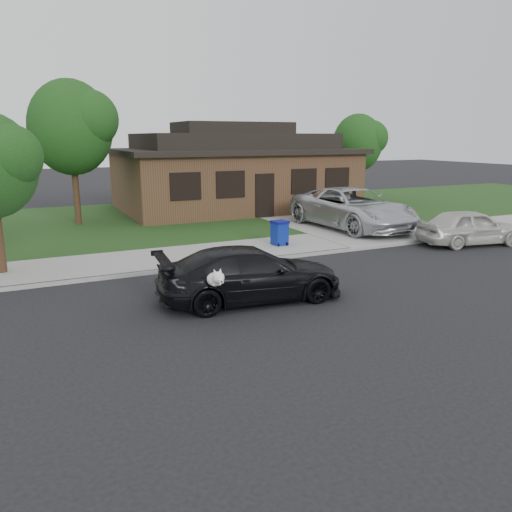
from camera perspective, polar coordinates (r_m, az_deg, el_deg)
name	(u,v)px	position (r m, az deg, el deg)	size (l,w,h in m)	color
ground	(312,291)	(13.42, 6.44, -4.00)	(120.00, 120.00, 0.00)	black
sidewalk	(238,251)	(17.69, -2.06, 0.56)	(60.00, 3.00, 0.12)	gray
curb	(256,260)	(16.36, 0.02, -0.49)	(60.00, 0.12, 0.12)	gray
lawn	(174,218)	(25.12, -9.31, 4.25)	(60.00, 13.00, 0.13)	#193814
driveway	(310,219)	(24.78, 6.17, 4.24)	(4.50, 13.00, 0.14)	gray
sedan	(250,274)	(12.41, -0.66, -2.09)	(4.82, 2.47, 1.36)	black
minivan	(352,208)	(22.03, 10.96, 5.39)	(2.88, 6.24, 1.73)	silver
white_compact	(470,227)	(20.58, 23.29, 3.06)	(1.61, 4.01, 1.36)	beige
recycling_bin	(280,233)	(18.37, 2.71, 2.68)	(0.59, 0.61, 0.90)	navy
house	(233,172)	(28.08, -2.66, 9.62)	(12.60, 8.60, 4.65)	#422B1C
tree_0	(75,126)	(23.87, -19.98, 13.81)	(3.78, 3.60, 6.34)	#332114
tree_1	(360,142)	(31.56, 11.86, 12.65)	(3.15, 3.00, 5.25)	#332114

